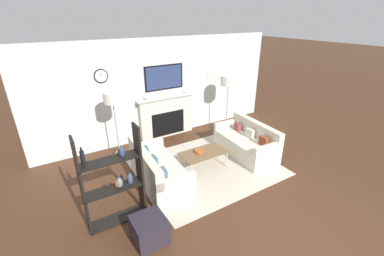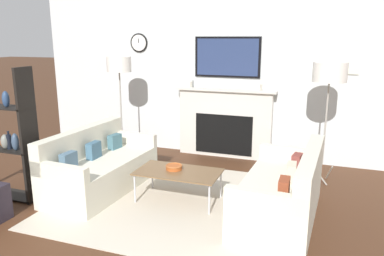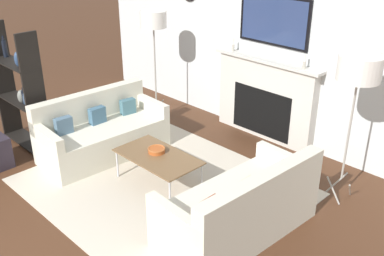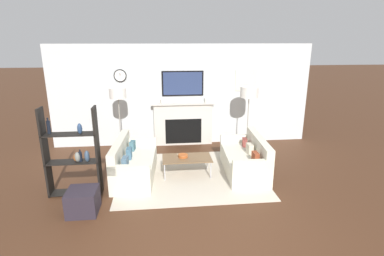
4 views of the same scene
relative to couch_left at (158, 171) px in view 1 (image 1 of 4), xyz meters
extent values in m
plane|color=#492B1A|center=(1.21, -2.51, -0.29)|extent=(60.00, 60.00, 0.00)
cube|color=silver|center=(1.21, 2.11, 1.06)|extent=(6.98, 0.07, 2.70)
cube|color=beige|center=(1.21, 1.99, 0.27)|extent=(1.58, 0.16, 1.13)
cube|color=black|center=(1.21, 1.91, 0.10)|extent=(0.98, 0.01, 0.68)
cube|color=beige|center=(1.21, 1.97, 0.86)|extent=(1.70, 0.22, 0.04)
cylinder|color=#B2AD9E|center=(0.61, 1.94, 0.93)|extent=(0.04, 0.04, 0.10)
cylinder|color=white|center=(0.61, 1.94, 1.02)|extent=(0.03, 0.03, 0.09)
cylinder|color=#B2AD9E|center=(1.80, 1.94, 0.93)|extent=(0.04, 0.04, 0.10)
cylinder|color=white|center=(1.80, 1.94, 1.02)|extent=(0.03, 0.03, 0.09)
cube|color=black|center=(1.21, 2.06, 1.39)|extent=(1.11, 0.04, 0.66)
cube|color=navy|center=(1.21, 2.04, 1.39)|extent=(1.03, 0.01, 0.60)
cylinder|color=black|center=(-0.41, 2.06, 1.61)|extent=(0.33, 0.02, 0.33)
cylinder|color=silver|center=(-0.41, 2.04, 1.61)|extent=(0.28, 0.00, 0.28)
cube|color=black|center=(-0.41, 2.04, 1.65)|extent=(0.01, 0.00, 0.07)
cube|color=silver|center=(2.92, 2.06, 1.46)|extent=(0.59, 0.02, 0.59)
cube|color=beige|center=(1.21, 0.00, -0.29)|extent=(3.02, 2.57, 0.01)
cube|color=beige|center=(0.05, 0.00, -0.08)|extent=(0.87, 1.70, 0.43)
cube|color=beige|center=(-0.26, 0.02, 0.33)|extent=(0.26, 1.67, 0.39)
cube|color=silver|center=(0.09, 0.78, 0.23)|extent=(0.78, 0.14, 0.18)
cube|color=beige|center=(0.00, -0.78, 0.23)|extent=(0.78, 0.14, 0.18)
cube|color=#416A77|center=(-0.04, 0.49, 0.24)|extent=(0.13, 0.22, 0.21)
cube|color=#3E627B|center=(-0.07, 0.00, 0.25)|extent=(0.10, 0.22, 0.22)
cube|color=slate|center=(-0.10, -0.48, 0.25)|extent=(0.12, 0.22, 0.22)
cube|color=beige|center=(2.36, 0.00, -0.08)|extent=(0.88, 1.70, 0.43)
cube|color=beige|center=(2.68, -0.02, 0.33)|extent=(0.25, 1.66, 0.37)
cube|color=beige|center=(2.32, -0.78, 0.23)|extent=(0.80, 0.14, 0.18)
cube|color=silver|center=(2.41, 0.78, 0.23)|extent=(0.80, 0.14, 0.18)
cube|color=brown|center=(2.45, -0.49, 0.25)|extent=(0.10, 0.22, 0.22)
cube|color=beige|center=(2.48, -0.01, 0.25)|extent=(0.11, 0.22, 0.22)
cube|color=brown|center=(2.51, 0.48, 0.23)|extent=(0.13, 0.20, 0.18)
cube|color=brown|center=(1.13, 0.02, 0.09)|extent=(1.04, 0.58, 0.02)
cylinder|color=#B7B7BC|center=(0.65, -0.23, -0.11)|extent=(0.02, 0.02, 0.37)
cylinder|color=#B7B7BC|center=(1.61, -0.23, -0.11)|extent=(0.02, 0.02, 0.37)
cylinder|color=#B7B7BC|center=(0.65, 0.27, -0.11)|extent=(0.02, 0.02, 0.37)
cylinder|color=#B7B7BC|center=(1.61, 0.27, -0.11)|extent=(0.02, 0.02, 0.37)
cylinder|color=#B25222|center=(1.05, 0.07, 0.12)|extent=(0.20, 0.20, 0.05)
torus|color=#AE5D2B|center=(1.05, 0.07, 0.14)|extent=(0.21, 0.21, 0.02)
cylinder|color=#9E998E|center=(-0.29, 1.34, -0.16)|extent=(0.09, 0.23, 0.28)
cylinder|color=#9E998E|center=(-0.48, 1.38, -0.16)|extent=(0.17, 0.19, 0.28)
cylinder|color=#9E998E|center=(-0.42, 1.20, -0.16)|extent=(0.23, 0.07, 0.28)
cylinder|color=#9E998E|center=(-0.40, 1.31, 0.57)|extent=(0.02, 0.02, 1.20)
cylinder|color=white|center=(-0.40, 1.31, 1.28)|extent=(0.39, 0.39, 0.24)
cylinder|color=#9E998E|center=(2.91, 1.34, -0.17)|extent=(0.09, 0.23, 0.27)
cylinder|color=#9E998E|center=(2.72, 1.38, -0.17)|extent=(0.17, 0.19, 0.27)
cylinder|color=#9E998E|center=(2.78, 1.20, -0.17)|extent=(0.23, 0.07, 0.27)
cylinder|color=#9E998E|center=(2.81, 1.31, 0.54)|extent=(0.02, 0.02, 1.16)
cylinder|color=white|center=(2.81, 1.31, 1.25)|extent=(0.45, 0.45, 0.26)
cube|color=black|center=(-1.48, -0.58, 0.54)|extent=(0.04, 0.28, 1.67)
cube|color=black|center=(-0.56, -0.58, 0.54)|extent=(0.04, 0.28, 1.67)
cube|color=black|center=(-1.02, -0.58, -0.27)|extent=(0.96, 0.28, 0.02)
cube|color=black|center=(-1.02, -0.58, 0.35)|extent=(0.96, 0.28, 0.01)
cube|color=black|center=(-1.02, -0.58, 0.88)|extent=(0.96, 0.28, 0.02)
ellipsoid|color=#384D65|center=(-0.75, -0.62, 0.46)|extent=(0.09, 0.09, 0.22)
cylinder|color=black|center=(-1.38, -0.53, 1.00)|extent=(0.06, 0.06, 0.23)
cylinder|color=black|center=(-1.38, -0.53, 1.15)|extent=(0.03, 0.03, 0.06)
ellipsoid|color=gray|center=(-0.92, -0.61, 0.45)|extent=(0.10, 0.10, 0.19)
ellipsoid|color=navy|center=(-0.83, -0.61, 0.99)|extent=(0.09, 0.09, 0.20)
ellipsoid|color=#974F24|center=(-0.94, -0.59, 0.43)|extent=(0.12, 0.12, 0.15)
cylinder|color=black|center=(-0.88, -0.59, 0.45)|extent=(0.06, 0.06, 0.18)
cylinder|color=black|center=(-0.88, -0.59, 0.56)|extent=(0.03, 0.03, 0.05)
cube|color=#28222B|center=(-0.73, -1.27, -0.09)|extent=(0.49, 0.49, 0.41)
camera|label=1|loc=(-1.71, -4.12, 2.93)|focal=24.00mm
camera|label=2|loc=(2.75, -4.03, 1.71)|focal=35.00mm
camera|label=3|loc=(4.69, -2.96, 2.63)|focal=42.00mm
camera|label=4|loc=(0.62, -5.87, 2.50)|focal=28.00mm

